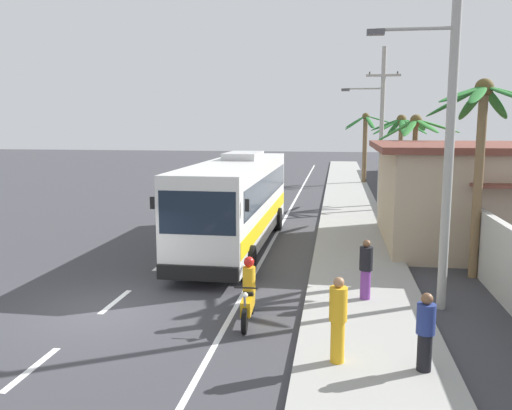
{
  "coord_description": "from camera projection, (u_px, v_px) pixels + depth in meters",
  "views": [
    {
      "loc": [
        5.97,
        -12.74,
        4.89
      ],
      "look_at": [
        2.87,
        7.77,
        1.7
      ],
      "focal_mm": 37.52,
      "sensor_mm": 36.0,
      "label": 1
    }
  ],
  "objects": [
    {
      "name": "coach_bus_foreground",
      "position": [
        237.0,
        199.0,
        21.09
      ],
      "size": [
        2.95,
        11.97,
        3.68
      ],
      "color": "silver",
      "rests_on": "ground"
    },
    {
      "name": "palm_nearest",
      "position": [
        415.0,
        140.0,
        25.48
      ],
      "size": [
        4.0,
        4.08,
        5.29
      ],
      "color": "brown",
      "rests_on": "ground"
    },
    {
      "name": "pedestrian_near_kerb",
      "position": [
        338.0,
        318.0,
        10.59
      ],
      "size": [
        0.36,
        0.36,
        1.76
      ],
      "rotation": [
        0.0,
        0.0,
        1.77
      ],
      "color": "gold",
      "rests_on": "sidewalk_kerb"
    },
    {
      "name": "lane_markings",
      "position": [
        262.0,
        218.0,
        27.76
      ],
      "size": [
        3.53,
        71.0,
        0.01
      ],
      "color": "white",
      "rests_on": "ground"
    },
    {
      "name": "palm_fourth",
      "position": [
        401.0,
        136.0,
        31.2
      ],
      "size": [
        3.88,
        3.98,
        5.38
      ],
      "color": "brown",
      "rests_on": "ground"
    },
    {
      "name": "sidewalk_kerb",
      "position": [
        355.0,
        237.0,
        22.83
      ],
      "size": [
        3.2,
        90.0,
        0.14
      ],
      "primitive_type": "cube",
      "color": "#999993",
      "rests_on": "ground"
    },
    {
      "name": "utility_pole_nearest",
      "position": [
        449.0,
        103.0,
        13.44
      ],
      "size": [
        3.12,
        0.24,
        10.24
      ],
      "color": "#9E9E99",
      "rests_on": "ground"
    },
    {
      "name": "ground_plane",
      "position": [
        104.0,
        310.0,
        14.07
      ],
      "size": [
        160.0,
        160.0,
        0.0
      ],
      "primitive_type": "plane",
      "color": "#3A3A3F"
    },
    {
      "name": "palm_second",
      "position": [
        482.0,
        130.0,
        16.4
      ],
      "size": [
        3.56,
        3.5,
        6.23
      ],
      "color": "brown",
      "rests_on": "ground"
    },
    {
      "name": "boundary_wall",
      "position": [
        432.0,
        202.0,
        26.02
      ],
      "size": [
        0.24,
        60.0,
        2.14
      ],
      "primitive_type": "cube",
      "color": "#B2B2AD",
      "rests_on": "ground"
    },
    {
      "name": "pedestrian_far_walk",
      "position": [
        366.0,
        268.0,
        14.46
      ],
      "size": [
        0.36,
        0.36,
        1.65
      ],
      "rotation": [
        0.0,
        0.0,
        5.57
      ],
      "color": "#75388E",
      "rests_on": "sidewalk_kerb"
    },
    {
      "name": "pedestrian_midwalk",
      "position": [
        425.0,
        331.0,
        10.24
      ],
      "size": [
        0.36,
        0.36,
        1.56
      ],
      "rotation": [
        0.0,
        0.0,
        5.16
      ],
      "color": "black",
      "rests_on": "sidewalk_kerb"
    },
    {
      "name": "motorcycle_beside_bus",
      "position": [
        248.0,
        296.0,
        13.17
      ],
      "size": [
        0.56,
        1.96,
        1.63
      ],
      "color": "black",
      "rests_on": "ground"
    },
    {
      "name": "palm_third",
      "position": [
        365.0,
        136.0,
        42.79
      ],
      "size": [
        3.83,
        3.74,
        5.7
      ],
      "color": "brown",
      "rests_on": "ground"
    },
    {
      "name": "utility_pole_mid",
      "position": [
        380.0,
        126.0,
        28.89
      ],
      "size": [
        3.12,
        0.24,
        8.9
      ],
      "color": "#9E9E99",
      "rests_on": "ground"
    }
  ]
}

